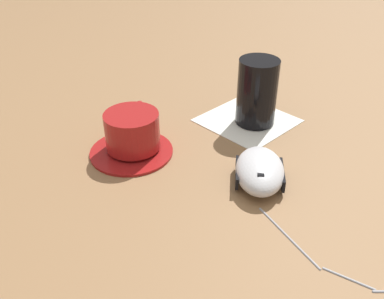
# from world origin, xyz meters

# --- Properties ---
(ground_plane) EXTENTS (3.00, 3.00, 0.00)m
(ground_plane) POSITION_xyz_m (0.00, 0.00, 0.00)
(ground_plane) COLOR olive
(saucer) EXTENTS (0.13, 0.13, 0.01)m
(saucer) POSITION_xyz_m (0.11, -0.07, 0.00)
(saucer) COLOR maroon
(saucer) RESTS_ON ground
(coffee_cup) EXTENTS (0.09, 0.10, 0.06)m
(coffee_cup) POSITION_xyz_m (0.10, -0.08, 0.04)
(coffee_cup) COLOR maroon
(coffee_cup) RESTS_ON saucer
(computer_mouse) EXTENTS (0.12, 0.13, 0.04)m
(computer_mouse) POSITION_xyz_m (-0.02, 0.08, 0.02)
(computer_mouse) COLOR silver
(computer_mouse) RESTS_ON ground
(napkin_under_glass) EXTENTS (0.17, 0.17, 0.00)m
(napkin_under_glass) POSITION_xyz_m (-0.10, -0.07, 0.00)
(napkin_under_glass) COLOR silver
(napkin_under_glass) RESTS_ON ground
(drinking_glass) EXTENTS (0.07, 0.07, 0.11)m
(drinking_glass) POSITION_xyz_m (-0.11, -0.06, 0.06)
(drinking_glass) COLOR black
(drinking_glass) RESTS_ON napkin_under_glass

